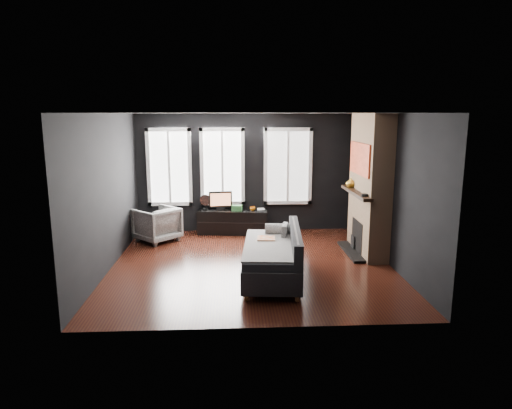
{
  "coord_description": "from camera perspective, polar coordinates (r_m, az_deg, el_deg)",
  "views": [
    {
      "loc": [
        -0.34,
        -7.9,
        2.69
      ],
      "look_at": [
        0.1,
        0.3,
        1.05
      ],
      "focal_mm": 32.0,
      "sensor_mm": 36.0,
      "label": 1
    }
  ],
  "objects": [
    {
      "name": "storage_box",
      "position": [
        10.28,
        -2.4,
        -0.43
      ],
      "size": [
        0.25,
        0.18,
        0.12
      ],
      "primitive_type": "cube",
      "rotation": [
        0.0,
        0.0,
        -0.17
      ],
      "color": "#337237",
      "rests_on": "media_console"
    },
    {
      "name": "armchair",
      "position": [
        9.98,
        -12.28,
        -2.21
      ],
      "size": [
        1.07,
        1.08,
        0.81
      ],
      "primitive_type": "imported",
      "rotation": [
        0.0,
        0.0,
        -2.35
      ],
      "color": "silver",
      "rests_on": "floor"
    },
    {
      "name": "wall_left",
      "position": [
        8.3,
        -18.11,
        1.43
      ],
      "size": [
        0.02,
        5.0,
        2.7
      ],
      "primitive_type": "cube",
      "color": "black",
      "rests_on": "ground"
    },
    {
      "name": "book",
      "position": [
        10.37,
        0.15,
        -0.04
      ],
      "size": [
        0.16,
        0.02,
        0.22
      ],
      "primitive_type": "imported",
      "rotation": [
        0.0,
        0.0,
        -0.02
      ],
      "color": "tan",
      "rests_on": "media_console"
    },
    {
      "name": "ceiling",
      "position": [
        7.91,
        -0.62,
        11.36
      ],
      "size": [
        5.0,
        5.0,
        0.0
      ],
      "primitive_type": "plane",
      "color": "white",
      "rests_on": "ground"
    },
    {
      "name": "monitor",
      "position": [
        10.38,
        -4.46,
        0.65
      ],
      "size": [
        0.54,
        0.18,
        0.48
      ],
      "primitive_type": null,
      "rotation": [
        0.0,
        0.0,
        0.12
      ],
      "color": "black",
      "rests_on": "media_console"
    },
    {
      "name": "mantel_clock",
      "position": [
        8.43,
        13.45,
        1.15
      ],
      "size": [
        0.14,
        0.14,
        0.04
      ],
      "primitive_type": "cylinder",
      "rotation": [
        0.0,
        0.0,
        0.12
      ],
      "color": "black",
      "rests_on": "fireplace"
    },
    {
      "name": "fireplace",
      "position": [
        9.01,
        14.02,
        2.4
      ],
      "size": [
        0.7,
        1.62,
        2.7
      ],
      "primitive_type": null,
      "color": "#93724C",
      "rests_on": "floor"
    },
    {
      "name": "media_console",
      "position": [
        10.43,
        -2.91,
        -2.14
      ],
      "size": [
        1.62,
        0.67,
        0.54
      ],
      "primitive_type": null,
      "rotation": [
        0.0,
        0.0,
        -0.11
      ],
      "color": "black",
      "rests_on": "floor"
    },
    {
      "name": "mug",
      "position": [
        10.27,
        -0.44,
        -0.46
      ],
      "size": [
        0.12,
        0.1,
        0.12
      ],
      "primitive_type": "imported",
      "rotation": [
        0.0,
        0.0,
        -0.09
      ],
      "color": "orange",
      "rests_on": "media_console"
    },
    {
      "name": "wall_right",
      "position": [
        8.51,
        16.49,
        1.76
      ],
      "size": [
        0.02,
        5.0,
        2.7
      ],
      "primitive_type": "cube",
      "color": "black",
      "rests_on": "ground"
    },
    {
      "name": "sofa",
      "position": [
        7.53,
        2.01,
        -6.18
      ],
      "size": [
        1.18,
        2.09,
        0.86
      ],
      "primitive_type": null,
      "rotation": [
        0.0,
        0.0,
        -0.09
      ],
      "color": "#242427",
      "rests_on": "floor"
    },
    {
      "name": "wall_back",
      "position": [
        10.5,
        -1.2,
        3.96
      ],
      "size": [
        5.0,
        0.02,
        2.7
      ],
      "primitive_type": "cube",
      "color": "black",
      "rests_on": "ground"
    },
    {
      "name": "stripe_pillow",
      "position": [
        8.0,
        3.61,
        -3.71
      ],
      "size": [
        0.16,
        0.36,
        0.35
      ],
      "primitive_type": "cube",
      "rotation": [
        0.0,
        0.0,
        -0.21
      ],
      "color": "gray",
      "rests_on": "sofa"
    },
    {
      "name": "desk_fan",
      "position": [
        10.45,
        -6.34,
        0.35
      ],
      "size": [
        0.25,
        0.25,
        0.36
      ],
      "primitive_type": null,
      "rotation": [
        0.0,
        0.0,
        0.0
      ],
      "color": "#A6A6A6",
      "rests_on": "media_console"
    },
    {
      "name": "mantel_vase",
      "position": [
        9.37,
        11.76,
        2.69
      ],
      "size": [
        0.22,
        0.22,
        0.2
      ],
      "primitive_type": "imported",
      "rotation": [
        0.0,
        0.0,
        -0.11
      ],
      "color": "yellow",
      "rests_on": "fireplace"
    },
    {
      "name": "floor",
      "position": [
        8.36,
        -0.58,
        -7.49
      ],
      "size": [
        5.0,
        5.0,
        0.0
      ],
      "primitive_type": "plane",
      "color": "black",
      "rests_on": "ground"
    },
    {
      "name": "windows",
      "position": [
        10.37,
        -3.74,
        9.56
      ],
      "size": [
        4.0,
        0.16,
        1.76
      ],
      "primitive_type": null,
      "color": "white",
      "rests_on": "wall_back"
    }
  ]
}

